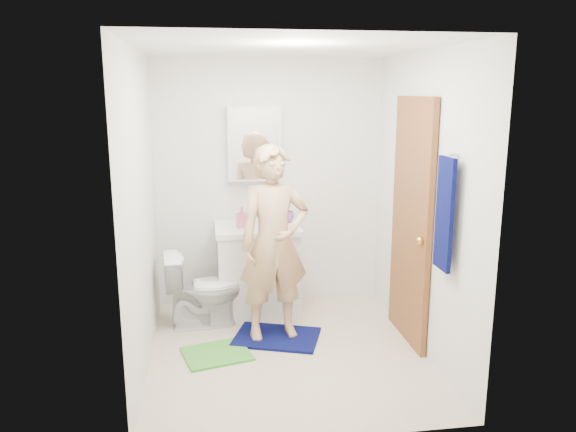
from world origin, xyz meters
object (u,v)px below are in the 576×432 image
(vanity_cabinet, at_px, (258,272))
(toilet, at_px, (203,289))
(toothbrush_cup, at_px, (287,217))
(towel, at_px, (445,214))
(soap_dispenser, at_px, (242,217))
(medicine_cabinet, at_px, (254,144))
(man, at_px, (274,243))

(vanity_cabinet, bearing_deg, toilet, -153.83)
(vanity_cabinet, bearing_deg, toothbrush_cup, 21.40)
(vanity_cabinet, bearing_deg, towel, -51.53)
(towel, xyz_separation_m, soap_dispenser, (-1.33, 1.44, -0.30))
(vanity_cabinet, bearing_deg, medicine_cabinet, 90.00)
(vanity_cabinet, height_order, medicine_cabinet, medicine_cabinet)
(toothbrush_cup, relative_size, man, 0.08)
(towel, relative_size, toilet, 1.16)
(towel, xyz_separation_m, toothbrush_cup, (-0.88, 1.60, -0.35))
(soap_dispenser, relative_size, man, 0.12)
(vanity_cabinet, relative_size, towel, 1.00)
(towel, xyz_separation_m, toilet, (-1.70, 1.23, -0.91))
(soap_dispenser, bearing_deg, vanity_cabinet, 17.95)
(vanity_cabinet, relative_size, toothbrush_cup, 5.99)
(vanity_cabinet, relative_size, toilet, 1.16)
(vanity_cabinet, distance_m, toilet, 0.58)
(man, bearing_deg, vanity_cabinet, 89.07)
(towel, bearing_deg, toothbrush_cup, 118.77)
(vanity_cabinet, height_order, man, man)
(toilet, bearing_deg, soap_dispenser, -66.04)
(toilet, bearing_deg, vanity_cabinet, -69.00)
(toothbrush_cup, bearing_deg, towel, -61.23)
(medicine_cabinet, bearing_deg, soap_dispenser, -118.35)
(toothbrush_cup, distance_m, man, 0.76)
(toilet, height_order, man, man)
(towel, xyz_separation_m, man, (-1.10, 0.87, -0.40))
(vanity_cabinet, distance_m, medicine_cabinet, 1.22)
(towel, bearing_deg, vanity_cabinet, 128.47)
(soap_dispenser, xyz_separation_m, man, (0.23, -0.56, -0.11))
(toilet, bearing_deg, medicine_cabinet, -52.46)
(medicine_cabinet, xyz_separation_m, man, (0.08, -0.84, -0.75))
(medicine_cabinet, relative_size, toothbrush_cup, 5.24)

